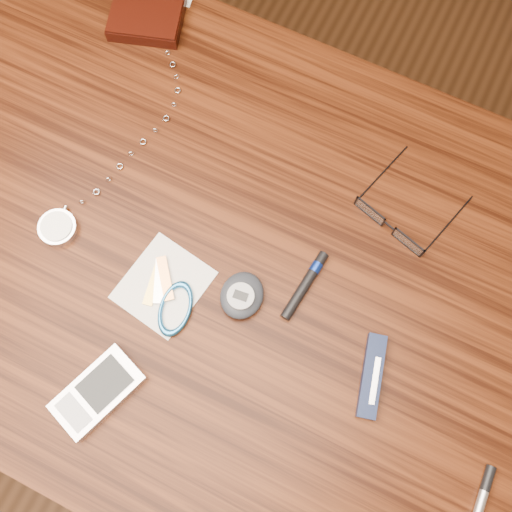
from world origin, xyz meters
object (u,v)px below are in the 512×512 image
object	(u,v)px
eyeglasses	(392,223)
pocket_watch	(63,221)
desk	(215,268)
pda_phone	(98,392)
pocket_knife	(372,376)
pedometer	(242,295)
notepad_keys	(169,297)
wallet_and_card	(147,16)

from	to	relation	value
eyeglasses	pocket_watch	xyz separation A→B (m)	(-0.39, -0.18, -0.00)
desk	pda_phone	xyz separation A→B (m)	(-0.03, -0.22, 0.11)
eyeglasses	pocket_knife	world-z (taller)	eyeglasses
eyeglasses	pocket_watch	world-z (taller)	eyeglasses
desk	pedometer	xyz separation A→B (m)	(0.07, -0.04, 0.11)
eyeglasses	pedometer	size ratio (longest dim) A/B	2.09
pda_phone	pocket_knife	xyz separation A→B (m)	(0.29, 0.16, -0.00)
pedometer	pocket_knife	size ratio (longest dim) A/B	0.65
desk	pda_phone	world-z (taller)	pda_phone
pedometer	notepad_keys	size ratio (longest dim) A/B	0.57
wallet_and_card	pda_phone	bearing A→B (deg)	-67.16
pda_phone	pocket_knife	world-z (taller)	pda_phone
eyeglasses	pocket_watch	size ratio (longest dim) A/B	0.41
wallet_and_card	pocket_knife	bearing A→B (deg)	-33.89
eyeglasses	pda_phone	bearing A→B (deg)	-123.70
desk	notepad_keys	distance (m)	0.13
wallet_and_card	pda_phone	world-z (taller)	wallet_and_card
wallet_and_card	pedometer	world-z (taller)	pedometer
eyeglasses	pedometer	bearing A→B (deg)	-127.66
desk	pocket_knife	size ratio (longest dim) A/B	9.66
notepad_keys	pocket_knife	bearing A→B (deg)	4.56
desk	pocket_watch	xyz separation A→B (m)	(-0.19, -0.05, 0.11)
pocket_watch	wallet_and_card	bearing A→B (deg)	99.76
wallet_and_card	desk	bearing A→B (deg)	-48.27
pocket_watch	pocket_knife	xyz separation A→B (m)	(0.44, -0.01, -0.00)
desk	pedometer	distance (m)	0.14
pedometer	notepad_keys	xyz separation A→B (m)	(-0.08, -0.04, -0.01)
desk	pedometer	bearing A→B (deg)	-31.37
pda_phone	pedometer	distance (m)	0.21
pocket_watch	desk	bearing A→B (deg)	16.23
pocket_knife	notepad_keys	bearing A→B (deg)	-175.44
wallet_and_card	eyeglasses	xyz separation A→B (m)	(0.44, -0.14, -0.00)
pedometer	notepad_keys	distance (m)	0.09
pda_phone	pocket_watch	bearing A→B (deg)	132.09
pda_phone	pocket_knife	distance (m)	0.33
notepad_keys	pda_phone	bearing A→B (deg)	-98.42
eyeglasses	desk	bearing A→B (deg)	-147.18
eyeglasses	pda_phone	xyz separation A→B (m)	(-0.23, -0.35, -0.00)
desk	notepad_keys	world-z (taller)	notepad_keys
desk	notepad_keys	size ratio (longest dim) A/B	8.35
notepad_keys	pocket_watch	bearing A→B (deg)	170.73
wallet_and_card	pocket_watch	distance (m)	0.33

